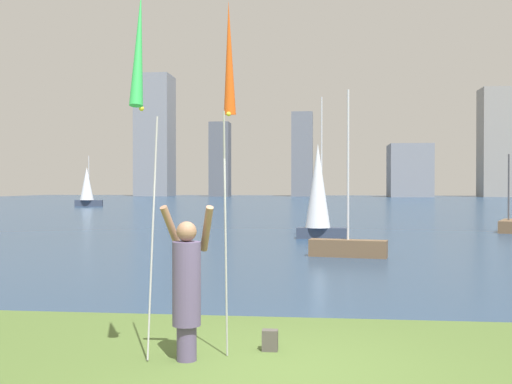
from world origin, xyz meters
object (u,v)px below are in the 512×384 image
at_px(sailboat_1, 509,225).
at_px(bag, 270,340).
at_px(kite_flag_right, 229,66).
at_px(sailboat_3, 318,192).
at_px(sailboat_0, 348,245).
at_px(kite_flag_left, 139,57).
at_px(sailboat_7, 87,187).
at_px(person, 187,284).

bearing_deg(sailboat_1, bag, -113.55).
xyz_separation_m(kite_flag_right, sailboat_3, (1.04, 16.90, -1.81)).
height_order(kite_flag_right, sailboat_1, kite_flag_right).
distance_m(bag, sailboat_0, 10.67).
height_order(kite_flag_right, bag, kite_flag_right).
bearing_deg(sailboat_1, kite_flag_right, -114.59).
xyz_separation_m(kite_flag_left, sailboat_7, (-21.51, 52.01, -1.67)).
xyz_separation_m(kite_flag_left, kite_flag_right, (0.93, 0.83, 0.03)).
height_order(sailboat_0, sailboat_1, sailboat_0).
xyz_separation_m(sailboat_3, sailboat_7, (-23.49, 34.27, 0.11)).
bearing_deg(sailboat_3, sailboat_1, 27.23).
bearing_deg(kite_flag_left, bag, 33.47).
relative_size(bag, sailboat_7, 0.05).
bearing_deg(person, sailboat_7, 114.47).
height_order(person, sailboat_7, sailboat_7).
xyz_separation_m(person, kite_flag_right, (0.47, 0.41, 2.76)).
height_order(kite_flag_right, sailboat_7, sailboat_7).
relative_size(kite_flag_right, sailboat_1, 1.26).
bearing_deg(kite_flag_right, sailboat_7, 113.69).
bearing_deg(sailboat_7, kite_flag_right, -66.31).
bearing_deg(sailboat_0, sailboat_7, 121.10).
xyz_separation_m(bag, sailboat_3, (0.52, 16.77, 1.76)).
relative_size(person, sailboat_0, 0.38).
height_order(sailboat_1, sailboat_7, sailboat_7).
bearing_deg(sailboat_0, kite_flag_left, -104.15).
bearing_deg(sailboat_7, bag, -65.77).
relative_size(person, bag, 7.03).
bearing_deg(sailboat_3, sailboat_7, 124.42).
height_order(person, sailboat_0, sailboat_0).
bearing_deg(sailboat_1, sailboat_7, 137.29).
relative_size(person, kite_flag_right, 0.42).
relative_size(sailboat_1, sailboat_3, 0.63).
height_order(sailboat_3, sailboat_7, sailboat_3).
height_order(sailboat_0, sailboat_3, sailboat_3).
distance_m(kite_flag_left, sailboat_1, 24.92).
relative_size(kite_flag_left, sailboat_3, 0.78).
bearing_deg(sailboat_0, sailboat_3, 98.54).
height_order(sailboat_0, sailboat_7, sailboat_7).
bearing_deg(bag, sailboat_3, 88.23).
distance_m(kite_flag_left, sailboat_7, 56.31).
bearing_deg(person, bag, 30.24).
distance_m(sailboat_1, sailboat_7, 43.92).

